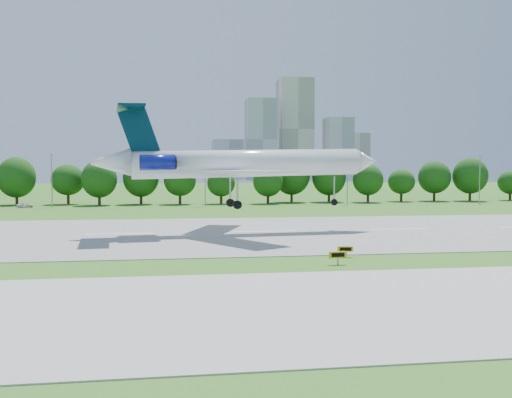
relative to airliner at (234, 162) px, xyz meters
The scene contains 10 objects.
ground 30.92m from the airliner, 122.35° to the right, with size 600.00×600.00×0.00m, color #33661A.
runway 18.46m from the airliner, behind, with size 400.00×45.00×0.08m, color gray.
taxiway 46.60m from the airliner, 110.15° to the right, with size 400.00×23.00×0.08m, color #ADADA8.
tree_line 69.12m from the airliner, 103.15° to the left, with size 288.40×8.40×10.40m.
light_poles 60.14m from the airliner, 107.65° to the left, with size 175.90×0.25×12.19m.
skyline 376.02m from the airliner, 77.00° to the left, with size 127.00×52.00×80.00m.
airliner is the anchor object (origin of this frame).
taxi_sign_centre 26.49m from the airliner, 69.78° to the right, with size 1.56×0.34×1.09m.
taxi_sign_right 29.76m from the airliner, 76.60° to the right, with size 1.75×0.42×1.22m.
service_vehicle_b 71.76m from the airliner, 125.93° to the left, with size 1.47×3.65×1.24m, color silver.
Camera 1 is at (7.09, -53.55, 8.89)m, focal length 40.00 mm.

